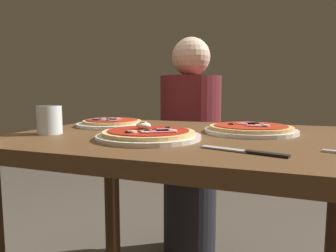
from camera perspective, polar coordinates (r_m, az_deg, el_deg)
name	(u,v)px	position (r m, az deg, el deg)	size (l,w,h in m)	color
dining_table	(190,177)	(0.95, 4.23, -9.76)	(1.07, 0.76, 0.77)	brown
pizza_foreground	(149,134)	(0.83, -3.69, -1.62)	(0.29, 0.29, 0.05)	silver
pizza_across_left	(251,129)	(0.98, 15.48, -0.56)	(0.29, 0.29, 0.03)	white
pizza_across_right	(112,123)	(1.16, -10.66, 0.58)	(0.27, 0.27, 0.03)	white
water_glass_near	(50,122)	(0.99, -21.68, 0.76)	(0.08, 0.08, 0.09)	silver
knife	(248,152)	(0.66, 15.10, -4.75)	(0.19, 0.07, 0.01)	silver
diner_person	(190,155)	(1.62, 4.26, -5.49)	(0.32, 0.32, 1.18)	black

